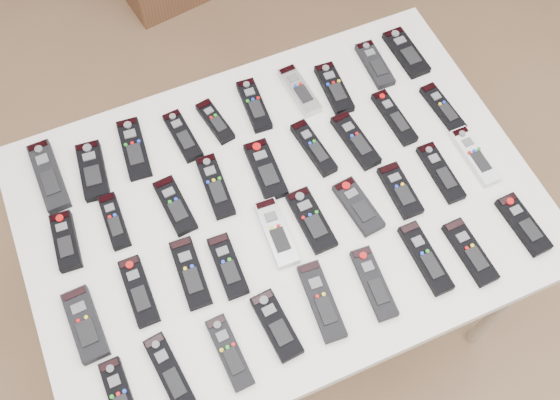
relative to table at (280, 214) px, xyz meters
name	(u,v)px	position (x,y,z in m)	size (l,w,h in m)	color
ground	(271,319)	(-0.05, -0.04, -0.72)	(4.00, 4.00, 0.00)	#846243
table	(280,214)	(0.00, 0.00, 0.00)	(1.25, 0.88, 0.78)	white
remote_0	(49,176)	(-0.50, 0.30, 0.07)	(0.06, 0.20, 0.02)	black
remote_1	(93,171)	(-0.40, 0.27, 0.07)	(0.06, 0.16, 0.02)	black
remote_2	(134,149)	(-0.28, 0.29, 0.07)	(0.06, 0.18, 0.02)	black
remote_3	(183,136)	(-0.16, 0.28, 0.07)	(0.05, 0.16, 0.02)	black
remote_4	(215,122)	(-0.06, 0.29, 0.07)	(0.04, 0.14, 0.02)	black
remote_5	(254,105)	(0.05, 0.29, 0.07)	(0.05, 0.16, 0.02)	black
remote_6	(299,91)	(0.18, 0.29, 0.07)	(0.05, 0.16, 0.02)	#B7B7BC
remote_7	(334,88)	(0.27, 0.26, 0.07)	(0.05, 0.16, 0.02)	black
remote_8	(375,64)	(0.41, 0.29, 0.07)	(0.05, 0.16, 0.02)	black
remote_9	(406,53)	(0.51, 0.29, 0.07)	(0.06, 0.17, 0.02)	black
remote_10	(66,241)	(-0.51, 0.10, 0.07)	(0.05, 0.15, 0.02)	black
remote_11	(114,221)	(-0.39, 0.11, 0.07)	(0.04, 0.15, 0.02)	black
remote_12	(175,206)	(-0.24, 0.09, 0.07)	(0.05, 0.16, 0.02)	black
remote_13	(215,186)	(-0.13, 0.10, 0.07)	(0.05, 0.17, 0.02)	black
remote_14	(266,170)	(0.00, 0.10, 0.07)	(0.06, 0.17, 0.02)	black
remote_15	(314,148)	(0.14, 0.11, 0.07)	(0.04, 0.17, 0.02)	black
remote_16	(355,140)	(0.25, 0.09, 0.07)	(0.05, 0.17, 0.02)	black
remote_17	(394,117)	(0.38, 0.11, 0.07)	(0.04, 0.17, 0.02)	black
remote_18	(443,108)	(0.51, 0.09, 0.07)	(0.04, 0.16, 0.02)	black
remote_19	(85,324)	(-0.52, -0.11, 0.07)	(0.06, 0.17, 0.02)	black
remote_20	(139,291)	(-0.39, -0.08, 0.07)	(0.05, 0.17, 0.02)	black
remote_21	(190,273)	(-0.26, -0.09, 0.07)	(0.05, 0.17, 0.02)	black
remote_22	(228,266)	(-0.18, -0.11, 0.07)	(0.05, 0.16, 0.02)	black
remote_23	(276,232)	(-0.04, -0.07, 0.07)	(0.05, 0.18, 0.02)	#B7B7BC
remote_24	(311,220)	(0.05, -0.08, 0.07)	(0.06, 0.17, 0.02)	black
remote_25	(358,206)	(0.17, -0.09, 0.07)	(0.06, 0.15, 0.02)	black
remote_26	(400,190)	(0.29, -0.09, 0.07)	(0.05, 0.15, 0.02)	black
remote_27	(441,173)	(0.40, -0.08, 0.07)	(0.05, 0.17, 0.02)	black
remote_28	(474,156)	(0.51, -0.08, 0.07)	(0.05, 0.17, 0.02)	silver
remote_29	(121,399)	(-0.49, -0.30, 0.07)	(0.05, 0.17, 0.02)	black
remote_30	(170,374)	(-0.38, -0.29, 0.07)	(0.05, 0.18, 0.02)	black
remote_31	(229,352)	(-0.25, -0.30, 0.07)	(0.05, 0.17, 0.02)	black
remote_32	(276,325)	(-0.13, -0.28, 0.07)	(0.06, 0.16, 0.02)	black
remote_33	(322,301)	(-0.01, -0.27, 0.07)	(0.05, 0.19, 0.02)	black
remote_34	(374,283)	(0.11, -0.28, 0.07)	(0.05, 0.18, 0.02)	black
remote_35	(425,258)	(0.25, -0.27, 0.07)	(0.05, 0.18, 0.02)	black
remote_36	(470,252)	(0.36, -0.30, 0.07)	(0.05, 0.17, 0.02)	black
remote_37	(523,224)	(0.51, -0.29, 0.07)	(0.05, 0.16, 0.02)	black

